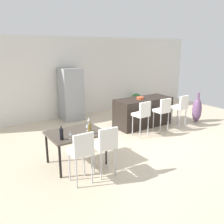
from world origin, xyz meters
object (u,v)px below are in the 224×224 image
at_px(dining_table, 76,135).
at_px(fruit_bowl, 140,98).
at_px(potted_plant, 136,99).
at_px(bar_chair_left, 142,113).
at_px(bar_chair_middle, 163,109).
at_px(wine_glass_near, 70,133).
at_px(dining_chair_far, 106,144).
at_px(wine_glass_right, 87,126).
at_px(wine_bottle_left, 62,134).
at_px(wine_glass_middle, 89,119).
at_px(bar_chair_right, 181,106).
at_px(wine_bottle_far, 90,129).
at_px(floor_vase, 197,110).
at_px(refrigerator, 71,94).
at_px(kitchen_island, 143,112).
at_px(dining_chair_near, 81,150).

distance_m(dining_table, fruit_bowl, 3.13).
relative_size(fruit_bowl, potted_plant, 0.37).
bearing_deg(bar_chair_left, fruit_bowl, 54.26).
xyz_separation_m(bar_chair_middle, wine_glass_near, (-3.40, -0.80, 0.17)).
height_order(dining_chair_far, wine_glass_right, dining_chair_far).
relative_size(dining_chair_far, wine_glass_near, 6.03).
bearing_deg(wine_bottle_left, wine_glass_middle, 32.18).
distance_m(bar_chair_right, wine_glass_middle, 3.45).
height_order(dining_chair_far, wine_bottle_far, dining_chair_far).
relative_size(bar_chair_left, bar_chair_middle, 1.00).
relative_size(bar_chair_middle, floor_vase, 1.02).
xyz_separation_m(bar_chair_left, floor_vase, (2.52, 0.05, -0.27)).
height_order(wine_glass_near, potted_plant, wine_glass_near).
bearing_deg(bar_chair_middle, wine_bottle_left, -168.22).
height_order(bar_chair_middle, potted_plant, bar_chair_middle).
bearing_deg(bar_chair_right, refrigerator, 133.67).
bearing_deg(wine_glass_right, bar_chair_middle, 11.02).
xyz_separation_m(fruit_bowl, potted_plant, (1.46, 1.98, -0.58)).
relative_size(kitchen_island, wine_glass_right, 11.08).
bearing_deg(wine_glass_middle, bar_chair_left, 5.03).
bearing_deg(refrigerator, fruit_bowl, -52.56).
height_order(bar_chair_left, wine_glass_middle, bar_chair_left).
bearing_deg(wine_bottle_far, wine_bottle_left, 178.13).
distance_m(bar_chair_left, floor_vase, 2.54).
bearing_deg(wine_glass_middle, wine_bottle_far, -116.11).
height_order(wine_glass_right, potted_plant, wine_glass_right).
distance_m(bar_chair_left, wine_glass_middle, 1.83).
bearing_deg(bar_chair_right, bar_chair_middle, -179.99).
bearing_deg(dining_chair_near, kitchen_island, 32.57).
xyz_separation_m(kitchen_island, wine_bottle_far, (-2.82, -1.55, 0.39)).
distance_m(bar_chair_left, dining_chair_near, 2.91).
distance_m(dining_chair_far, wine_glass_middle, 1.20).
xyz_separation_m(kitchen_island, dining_table, (-3.03, -1.29, 0.21)).
bearing_deg(dining_table, wine_glass_right, -11.80).
distance_m(wine_glass_middle, wine_glass_near, 1.00).
distance_m(dining_chair_far, wine_bottle_left, 0.91).
distance_m(dining_chair_far, wine_bottle_far, 0.58).
height_order(dining_chair_near, dining_chair_far, same).
distance_m(bar_chair_right, wine_glass_near, 4.28).
distance_m(bar_chair_right, wine_glass_right, 3.73).
height_order(wine_bottle_left, refrigerator, refrigerator).
bearing_deg(wine_glass_right, dining_table, 168.20).
bearing_deg(wine_bottle_left, dining_chair_far, -40.42).
relative_size(dining_chair_near, wine_glass_right, 6.03).
relative_size(kitchen_island, wine_glass_near, 11.08).
distance_m(kitchen_island, wine_bottle_left, 3.79).
distance_m(dining_table, potted_plant, 5.40).
xyz_separation_m(bar_chair_right, dining_chair_far, (-3.68, -1.32, 0.00)).
height_order(wine_glass_middle, potted_plant, wine_glass_middle).
bearing_deg(dining_chair_far, dining_chair_near, -179.99).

